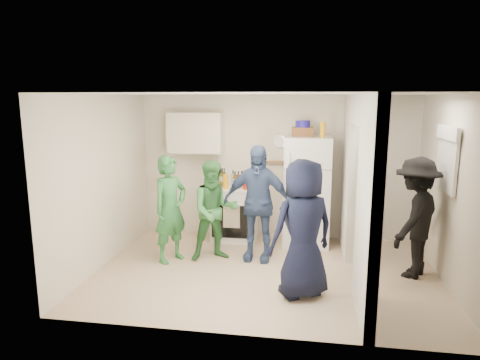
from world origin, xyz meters
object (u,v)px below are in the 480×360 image
object	(u,v)px
fridge	(307,191)
person_denim	(257,203)
person_green_center	(215,211)
wicker_basket	(303,132)
blue_bowl	(303,124)
person_green_left	(170,209)
person_nook	(415,218)
person_navy	(303,229)
stove	(235,213)
yellow_cup_stack_top	(323,130)

from	to	relation	value
fridge	person_denim	bearing A→B (deg)	-131.06
person_green_center	wicker_basket	bearing A→B (deg)	14.58
blue_bowl	person_green_left	distance (m)	2.56
fridge	person_green_left	xyz separation A→B (m)	(-2.02, -1.12, -0.10)
person_green_center	person_green_left	bearing A→B (deg)	171.56
person_denim	person_nook	world-z (taller)	person_denim
person_green_center	person_navy	xyz separation A→B (m)	(1.33, -1.05, 0.10)
wicker_basket	person_nook	world-z (taller)	wicker_basket
person_nook	person_denim	bearing A→B (deg)	-64.46
stove	person_nook	distance (m)	2.97
fridge	person_green_left	world-z (taller)	fridge
wicker_basket	person_denim	bearing A→B (deg)	-125.47
yellow_cup_stack_top	blue_bowl	bearing A→B (deg)	154.89
person_green_left	person_navy	world-z (taller)	person_navy
stove	blue_bowl	size ratio (longest dim) A/B	3.93
person_denim	stove	bearing A→B (deg)	123.87
person_nook	person_navy	bearing A→B (deg)	-27.59
wicker_basket	person_green_center	world-z (taller)	wicker_basket
person_green_center	person_navy	distance (m)	1.70
stove	blue_bowl	distance (m)	1.92
stove	blue_bowl	world-z (taller)	blue_bowl
person_green_center	person_navy	size ratio (longest dim) A/B	0.88
person_green_left	blue_bowl	bearing A→B (deg)	-26.70
wicker_basket	yellow_cup_stack_top	world-z (taller)	yellow_cup_stack_top
yellow_cup_stack_top	person_green_left	bearing A→B (deg)	-155.60
fridge	blue_bowl	bearing A→B (deg)	153.43
blue_bowl	fridge	bearing A→B (deg)	-26.57
person_nook	fridge	bearing A→B (deg)	-94.82
blue_bowl	person_navy	bearing A→B (deg)	-88.41
fridge	person_denim	size ratio (longest dim) A/B	1.03
person_green_center	fridge	bearing A→B (deg)	11.11
stove	person_denim	world-z (taller)	person_denim
person_green_center	person_nook	xyz separation A→B (m)	(2.85, -0.19, 0.07)
stove	blue_bowl	bearing A→B (deg)	1.02
fridge	yellow_cup_stack_top	size ratio (longest dim) A/B	7.29
person_navy	stove	bearing A→B (deg)	-91.35
person_green_left	stove	bearing A→B (deg)	-2.62
blue_bowl	person_nook	xyz separation A→B (m)	(1.58, -1.18, -1.19)
person_denim	person_navy	bearing A→B (deg)	-53.40
yellow_cup_stack_top	person_nook	xyz separation A→B (m)	(1.26, -1.03, -1.11)
blue_bowl	yellow_cup_stack_top	size ratio (longest dim) A/B	0.96
fridge	person_green_center	xyz separation A→B (m)	(-1.38, -0.94, -0.15)
fridge	person_nook	world-z (taller)	fridge
stove	fridge	distance (m)	1.30
fridge	stove	bearing A→B (deg)	178.60
stove	person_denim	distance (m)	1.09
person_green_center	person_navy	bearing A→B (deg)	-61.73
wicker_basket	person_nook	size ratio (longest dim) A/B	0.21
person_navy	person_nook	size ratio (longest dim) A/B	1.04
stove	fridge	size ratio (longest dim) A/B	0.52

